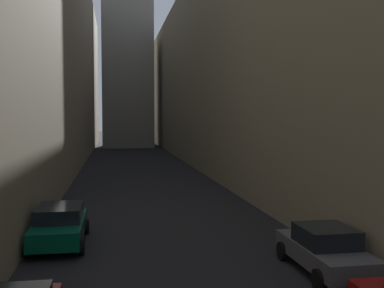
% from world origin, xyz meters
% --- Properties ---
extents(ground_plane, '(264.00, 264.00, 0.00)m').
position_xyz_m(ground_plane, '(0.00, 48.00, 0.00)').
color(ground_plane, black).
extents(building_block_right, '(12.40, 108.00, 19.84)m').
position_xyz_m(building_block_right, '(11.70, 50.00, 9.92)').
color(building_block_right, gray).
rests_on(building_block_right, ground).
extents(parked_car_left_far, '(2.06, 4.59, 1.53)m').
position_xyz_m(parked_car_left_far, '(-4.40, 26.42, 0.80)').
color(parked_car_left_far, '#05472D').
rests_on(parked_car_left_far, ground).
extents(parked_car_right_far, '(1.98, 4.26, 1.50)m').
position_xyz_m(parked_car_right_far, '(4.40, 21.61, 0.76)').
color(parked_car_right_far, '#4C4C51').
rests_on(parked_car_right_far, ground).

